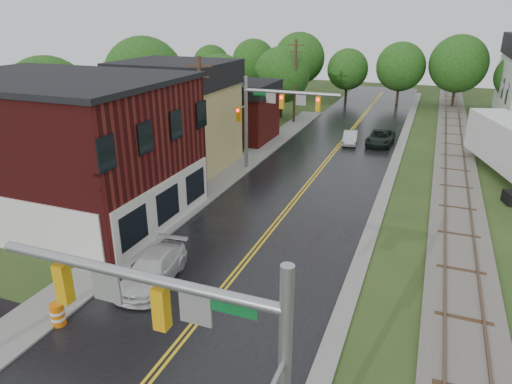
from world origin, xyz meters
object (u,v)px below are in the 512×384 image
Objects in this scene: tree_left_a at (50,103)px; pickup_white at (153,270)px; utility_pole_b at (201,122)px; tree_left_c at (221,84)px; brick_building at (61,148)px; traffic_signal_far at (272,108)px; utility_pole_c at (295,80)px; tree_left_e at (283,76)px; suv_dark at (380,138)px; traffic_signal_near at (193,336)px; construction_barrel at (58,314)px; tree_left_b at (145,80)px; sedan_silver at (350,138)px.

pickup_white is at bearing -35.55° from tree_left_a.
pickup_white is at bearing -73.30° from utility_pole_b.
brick_building is at bearing -86.86° from tree_left_c.
traffic_signal_far is 0.82× the size of utility_pole_c.
traffic_signal_far is 19.65m from tree_left_e.
tree_left_c is at bearing 176.31° from suv_dark.
utility_pole_c is 8.16m from tree_left_c.
utility_pole_b is at bearing 100.21° from pickup_white.
traffic_signal_near is 0.82× the size of utility_pole_b.
tree_left_c is at bearing 93.14° from brick_building.
suv_dark is 4.93× the size of construction_barrel.
tree_left_e is at bearing 65.38° from tree_left_a.
tree_left_b is (-11.05, -12.10, 1.00)m from utility_pole_c.
utility_pole_c is 9.27× the size of construction_barrel.
tree_left_e is at bearing 57.26° from tree_left_b.
traffic_signal_far is 13.74m from suv_dark.
tree_left_a reaches higher than traffic_signal_near.
tree_left_a is 2.40× the size of sedan_silver.
tree_left_e is at bearing 105.68° from traffic_signal_near.
sedan_silver is (-2.70, -0.73, -0.07)m from suv_dark.
utility_pole_c is at bearing 47.61° from tree_left_b.
brick_building is at bearing -122.30° from suv_dark.
tree_left_b is 2.09× the size of pickup_white.
utility_pole_c reaches higher than tree_left_a.
tree_left_b is at bearing 138.14° from utility_pole_b.
tree_left_b reaches higher than sedan_silver.
tree_left_a reaches higher than construction_barrel.
traffic_signal_far is at bearing 56.32° from utility_pole_b.
tree_left_c is 7.88× the size of construction_barrel.
suv_dark is 2.80m from sedan_silver.
pickup_white is (3.60, -34.00, -4.05)m from utility_pole_c.
sedan_silver is at bearing 36.72° from tree_left_a.
utility_pole_c is at bearing 103.74° from traffic_signal_near.
tree_left_a is 20.94m from pickup_white.
utility_pole_c is 2.49× the size of sedan_silver.
utility_pole_c is at bearing 131.68° from sedan_silver.
utility_pole_b is 16.63m from construction_barrel.
construction_barrel is (12.85, -25.88, -5.23)m from tree_left_b.
utility_pole_c is 16.42m from tree_left_b.
brick_building is 1.95× the size of traffic_signal_near.
tree_left_b is 26.82m from pickup_white.
traffic_signal_near is 1.58× the size of pickup_white.
suv_dark is (0.03, 36.03, -4.30)m from traffic_signal_near.
tree_left_a is at bearing 136.87° from brick_building.
utility_pole_b is 0.93× the size of tree_left_b.
construction_barrel is at bearing 154.63° from traffic_signal_near.
suv_dark is at bearing 34.64° from tree_left_a.
utility_pole_c reaches higher than traffic_signal_near.
traffic_signal_near is at bearing -92.57° from sedan_silver.
suv_dark is (15.98, 23.03, -3.49)m from brick_building.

